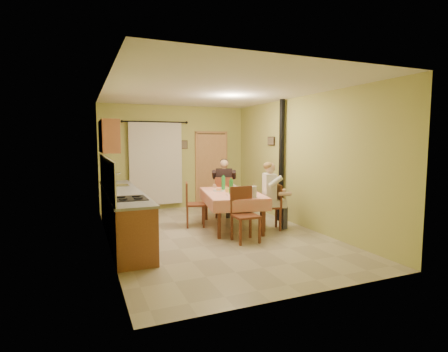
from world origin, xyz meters
name	(u,v)px	position (x,y,z in m)	size (l,w,h in m)	color
floor	(214,234)	(0.00, 0.00, 0.00)	(4.00, 6.00, 0.01)	tan
room_shell	(214,143)	(0.00, 0.00, 1.82)	(4.04, 6.04, 2.82)	#BCBB60
kitchen_run	(123,213)	(-1.71, 0.40, 0.48)	(0.64, 3.64, 1.56)	brown
upper_cabinets	(109,136)	(-1.82, 1.70, 1.95)	(0.35, 1.40, 0.70)	brown
curtain	(156,163)	(-0.55, 2.90, 1.26)	(1.70, 0.07, 2.22)	black
doorway	(212,169)	(1.05, 2.94, 1.05)	(0.96, 0.20, 2.15)	black
dining_table	(232,210)	(0.55, 0.39, 0.38)	(1.48, 2.09, 0.76)	#ED947B
tableware	(234,190)	(0.56, 0.28, 0.83)	(0.67, 1.65, 0.33)	white
chair_far	(224,205)	(0.80, 1.43, 0.29)	(0.56, 0.56, 0.99)	brown
chair_near	(245,226)	(0.35, -0.67, 0.29)	(0.45, 0.45, 1.01)	brown
chair_right	(271,216)	(1.24, -0.09, 0.29)	(0.49, 0.49, 0.95)	brown
chair_left	(195,213)	(-0.16, 0.78, 0.29)	(0.50, 0.50, 0.96)	brown
man_far	(224,181)	(0.81, 1.44, 0.88)	(0.65, 0.60, 1.39)	black
man_right	(271,188)	(1.23, -0.09, 0.88)	(0.56, 0.64, 1.39)	silver
stove_flue	(281,177)	(1.90, 0.60, 1.02)	(0.24, 0.24, 2.80)	black
picture_back	(184,145)	(0.25, 2.97, 1.75)	(0.19, 0.03, 0.23)	black
picture_right	(271,141)	(1.97, 1.20, 1.85)	(0.03, 0.31, 0.21)	brown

